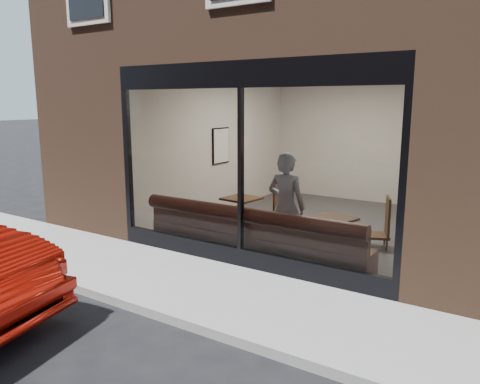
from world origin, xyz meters
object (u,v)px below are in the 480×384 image
Objects in this scene: cafe_table_left at (241,199)px; person at (286,207)px; cafe_chair_left at (269,215)px; cafe_chair_right at (376,235)px; cafe_table_right at (332,219)px; banquette at (254,246)px.

person is at bearing -29.71° from cafe_table_left.
cafe_table_left is at bearing -30.99° from person.
cafe_table_left is (-1.38, 0.79, -0.16)m from person.
cafe_chair_left is 2.38m from cafe_chair_right.
cafe_chair_left is (-1.98, 1.45, -0.50)m from cafe_table_right.
cafe_chair_right is at bearing 71.76° from cafe_table_right.
banquette is at bearing 25.91° from cafe_chair_right.
person reaches higher than cafe_chair_right.
cafe_chair_right is at bearing 168.79° from cafe_chair_left.
cafe_table_right is (2.10, -0.54, 0.00)m from cafe_table_left.
cafe_table_right is (1.15, 0.55, 0.52)m from banquette.
cafe_chair_right is at bearing 13.70° from cafe_table_left.
banquette is 10.51× the size of cafe_chair_left.
person is 3.93× the size of cafe_chair_right.
cafe_table_right is at bearing -14.53° from cafe_table_left.
person reaches higher than cafe_table_right.
cafe_table_left is 2.17m from cafe_table_right.
banquette is 2.22× the size of person.
banquette is 1.37m from cafe_table_right.
cafe_chair_right is (2.47, 0.60, -0.50)m from cafe_table_left.
banquette is 2.28m from cafe_chair_right.
banquette is 2.17m from cafe_chair_left.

